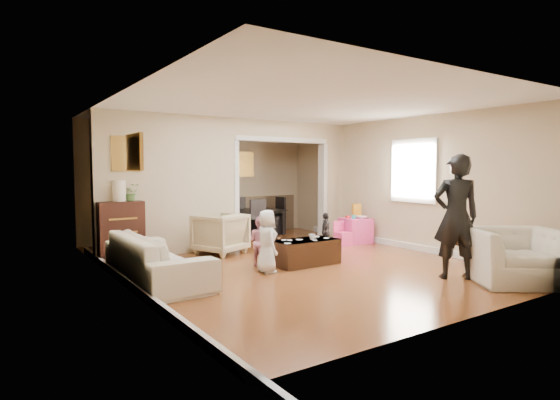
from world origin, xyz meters
TOP-DOWN VIEW (x-y plane):
  - floor at (0.00, 0.00)m, footprint 7.00×7.00m
  - partition_left at (-1.38, 1.80)m, footprint 2.75×0.18m
  - partition_right at (2.48, 1.80)m, footprint 0.55×0.18m
  - partition_header at (1.10, 1.80)m, footprint 2.22×0.18m
  - window_pane at (2.73, -0.40)m, footprint 0.03×0.95m
  - framed_art_partition at (-2.20, 1.70)m, footprint 0.45×0.03m
  - framed_art_sofa_wall at (-2.71, -0.60)m, footprint 0.03×0.55m
  - framed_art_alcove at (1.10, 3.44)m, footprint 0.45×0.03m
  - sofa at (-2.28, -0.08)m, footprint 0.91×2.29m
  - armchair_back at (-0.61, 1.31)m, footprint 1.07×1.08m
  - armchair_front at (1.84, -2.94)m, footprint 1.54×1.50m
  - dresser at (-2.34, 1.66)m, footprint 0.75×0.42m
  - table_lamp at (-2.34, 1.66)m, footprint 0.22×0.22m
  - potted_plant at (-2.14, 1.66)m, footprint 0.27×0.23m
  - coffee_table at (0.14, -0.35)m, footprint 1.11×0.57m
  - coffee_cup at (0.24, -0.40)m, footprint 0.10×0.10m
  - play_table at (2.35, 0.80)m, footprint 0.63×0.63m
  - cereal_box at (2.47, 0.90)m, footprint 0.21×0.10m
  - cyan_cup at (2.25, 0.75)m, footprint 0.08×0.08m
  - toy_block at (2.23, 0.92)m, footprint 0.09×0.08m
  - play_bowl at (2.40, 0.68)m, footprint 0.25×0.25m
  - dining_table at (0.89, 2.91)m, footprint 1.84×1.16m
  - adult_person at (1.37, -2.32)m, footprint 0.79×0.73m
  - child_kneel_a at (-0.71, -0.50)m, footprint 0.38×0.52m
  - child_kneel_b at (-0.56, -0.05)m, footprint 0.43×0.48m
  - child_toddler at (1.19, 0.40)m, footprint 0.45×0.42m
  - craft_papers at (0.13, -0.31)m, footprint 0.98×0.43m

SIDE VIEW (x-z plane):
  - floor at x=0.00m, z-range 0.00..0.00m
  - coffee_table at x=0.14m, z-range 0.00..0.41m
  - play_table at x=2.35m, z-range 0.00..0.53m
  - dining_table at x=0.89m, z-range 0.00..0.61m
  - sofa at x=-2.28m, z-range 0.00..0.67m
  - child_toddler at x=1.19m, z-range 0.00..0.75m
  - armchair_front at x=1.84m, z-range 0.00..0.76m
  - armchair_back at x=-0.61m, z-range 0.00..0.76m
  - child_kneel_b at x=-0.56m, z-range 0.00..0.82m
  - craft_papers at x=0.13m, z-range 0.41..0.42m
  - coffee_cup at x=0.24m, z-range 0.41..0.51m
  - child_kneel_a at x=-0.71m, z-range 0.00..0.97m
  - dresser at x=-2.34m, z-range 0.00..1.03m
  - toy_block at x=2.23m, z-range 0.53..0.58m
  - play_bowl at x=2.40m, z-range 0.53..0.59m
  - cyan_cup at x=2.25m, z-range 0.53..0.61m
  - cereal_box at x=2.47m, z-range 0.53..0.83m
  - adult_person at x=1.37m, z-range 0.00..1.80m
  - potted_plant at x=-2.14m, z-range 1.03..1.33m
  - table_lamp at x=-2.34m, z-range 1.03..1.39m
  - partition_left at x=-1.38m, z-range 0.00..2.60m
  - partition_right at x=2.48m, z-range 0.00..2.60m
  - window_pane at x=2.73m, z-range 1.00..2.10m
  - framed_art_alcove at x=1.10m, z-range 1.42..1.98m
  - framed_art_sofa_wall at x=-2.71m, z-range 1.60..2.00m
  - framed_art_partition at x=-2.20m, z-range 1.58..2.12m
  - partition_header at x=1.10m, z-range 2.25..2.60m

